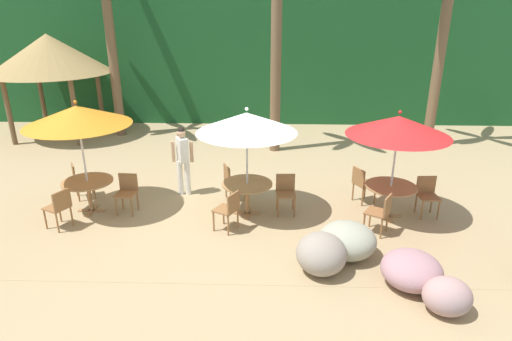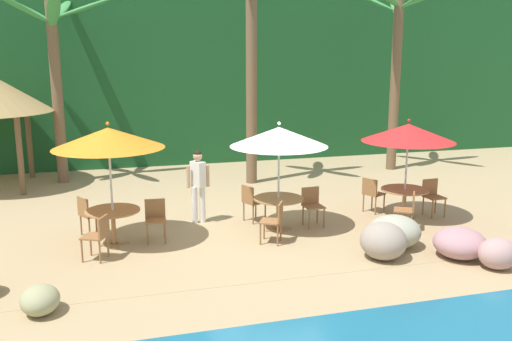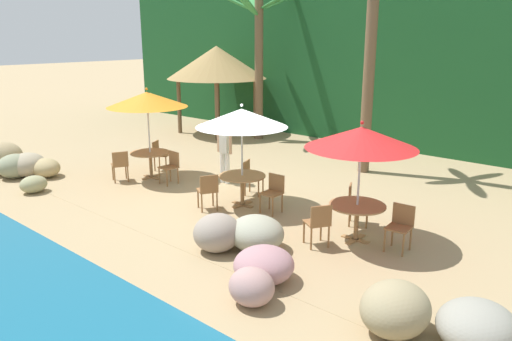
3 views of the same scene
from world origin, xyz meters
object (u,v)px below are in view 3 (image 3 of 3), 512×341
dining_table_orange (150,157)px  chair_red_inland (355,202)px  chair_white_inland (251,175)px  chair_red_left (319,222)px  dining_table_white (242,180)px  umbrella_orange (147,99)px  chair_orange_left (120,164)px  umbrella_red (361,138)px  dining_table_red (357,211)px  palm_tree_second (372,27)px  chair_white_left (208,189)px  chair_white_seaward (274,190)px  umbrella_white (242,118)px  chair_orange_inland (159,153)px  palm_tree_nearest (259,41)px  palapa_hut (217,63)px  chair_red_seaward (401,224)px  chair_orange_seaward (171,165)px  waiter_in_white (225,148)px

dining_table_orange → chair_red_inland: 6.18m
chair_white_inland → chair_red_left: bearing=-26.6°
dining_table_white → chair_white_inland: (-0.41, 0.75, -0.10)m
umbrella_orange → chair_orange_left: umbrella_orange is taller
umbrella_orange → umbrella_red: 6.62m
chair_red_inland → dining_table_red: bearing=-57.0°
palm_tree_second → chair_white_left: bearing=-100.3°
dining_table_white → chair_white_seaward: size_ratio=1.26×
umbrella_white → chair_white_inland: size_ratio=2.78×
dining_table_orange → chair_orange_inland: bearing=125.6°
palm_tree_nearest → chair_red_left: bearing=-42.6°
dining_table_red → palapa_hut: (-10.02, 6.02, 2.20)m
dining_table_white → chair_white_left: (-0.33, -0.79, -0.10)m
chair_orange_inland → chair_white_seaward: 4.90m
chair_red_left → palm_tree_second: 6.81m
palm_tree_second → chair_red_seaward: bearing=-53.7°
dining_table_red → chair_red_left: (-0.37, -0.77, -0.10)m
palapa_hut → umbrella_white: bearing=-40.8°
dining_table_orange → chair_orange_seaward: chair_orange_seaward is taller
dining_table_white → chair_white_seaward: bearing=8.8°
palm_tree_nearest → palapa_hut: bearing=-174.8°
chair_orange_seaward → umbrella_white: (2.67, -0.05, 1.58)m
palm_tree_second → waiter_in_white: bearing=-122.3°
umbrella_orange → chair_orange_inland: bearing=125.6°
chair_orange_left → chair_red_inland: same height
palm_tree_nearest → palapa_hut: palm_tree_nearest is taller
chair_orange_seaward → chair_white_left: same height
chair_orange_left → palm_tree_second: palm_tree_second is taller
chair_red_left → chair_orange_seaward: bearing=170.9°
chair_white_seaward → chair_orange_seaward: bearing=-178.6°
dining_table_orange → chair_red_inland: chair_red_inland is taller
umbrella_orange → umbrella_white: umbrella_orange is taller
chair_orange_inland → umbrella_red: bearing=-6.1°
dining_table_orange → palm_tree_nearest: bearing=102.3°
umbrella_orange → chair_orange_inland: 1.90m
palm_tree_second → waiter_in_white: palm_tree_second is taller
chair_red_left → palm_tree_second: size_ratio=0.14×
chair_white_inland → chair_white_left: 1.54m
chair_red_left → chair_red_inland: bearing=93.8°
dining_table_red → waiter_in_white: waiter_in_white is taller
umbrella_white → palapa_hut: size_ratio=0.61×
palm_tree_second → umbrella_white: bearing=-98.1°
umbrella_orange → chair_red_left: bearing=-7.6°
chair_orange_inland → umbrella_white: 4.38m
dining_table_red → palapa_hut: palapa_hut is taller
umbrella_white → umbrella_red: bearing=-0.9°
umbrella_white → chair_red_seaward: (3.93, 0.10, -1.58)m
chair_orange_inland → chair_red_seaward: same height
umbrella_orange → umbrella_white: bearing=-0.2°
chair_orange_left → umbrella_white: 4.20m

